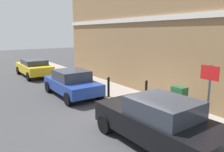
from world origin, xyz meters
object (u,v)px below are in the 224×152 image
at_px(utility_cabinet, 179,102).
at_px(street_sign, 209,90).
at_px(car_black, 158,121).
at_px(car_yellow, 34,67).
at_px(car_blue, 72,83).
at_px(bollard_far_kerb, 109,86).
at_px(bollard_near_cabinet, 146,90).

relative_size(utility_cabinet, street_sign, 0.50).
relative_size(car_black, car_yellow, 1.01).
bearing_deg(street_sign, car_blue, 100.89).
distance_m(car_yellow, utility_cabinet, 12.18).
xyz_separation_m(car_blue, car_yellow, (-0.17, 6.62, -0.01)).
relative_size(car_yellow, utility_cabinet, 3.68).
bearing_deg(utility_cabinet, street_sign, -115.61).
height_order(bollard_far_kerb, street_sign, street_sign).
height_order(car_black, utility_cabinet, car_black).
bearing_deg(car_blue, utility_cabinet, -157.88).
xyz_separation_m(car_blue, bollard_near_cabinet, (2.26, -3.37, -0.02)).
relative_size(car_black, utility_cabinet, 3.70).
xyz_separation_m(car_black, car_yellow, (-0.07, 12.99, -0.06)).
xyz_separation_m(car_black, street_sign, (1.45, -0.66, 0.89)).
xyz_separation_m(car_black, car_blue, (0.10, 6.36, -0.05)).
xyz_separation_m(utility_cabinet, bollard_near_cabinet, (0.10, 1.96, 0.02)).
height_order(bollard_near_cabinet, street_sign, street_sign).
relative_size(car_yellow, bollard_far_kerb, 4.08).
bearing_deg(utility_cabinet, bollard_far_kerb, 104.51).
distance_m(car_yellow, bollard_near_cabinet, 10.29).
bearing_deg(car_black, bollard_near_cabinet, -39.54).
height_order(car_black, car_yellow, car_black).
bearing_deg(bollard_far_kerb, bollard_near_cabinet, -57.91).
bearing_deg(utility_cabinet, bollard_near_cabinet, 87.08).
height_order(car_blue, car_yellow, car_blue).
bearing_deg(bollard_far_kerb, car_yellow, 99.50).
relative_size(utility_cabinet, bollard_far_kerb, 1.11).
bearing_deg(street_sign, utility_cabinet, 64.39).
height_order(utility_cabinet, street_sign, street_sign).
relative_size(car_yellow, bollard_near_cabinet, 4.08).
xyz_separation_m(car_black, utility_cabinet, (2.26, 1.03, -0.10)).
relative_size(car_blue, bollard_near_cabinet, 3.77).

